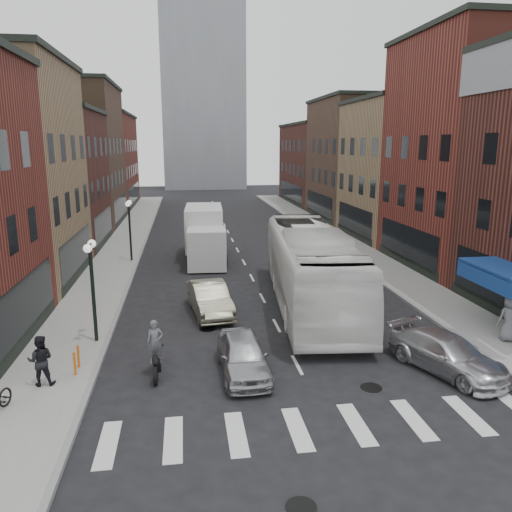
{
  "coord_description": "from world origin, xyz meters",
  "views": [
    {
      "loc": [
        -3.81,
        -15.13,
        7.72
      ],
      "look_at": [
        -0.56,
        7.4,
        2.59
      ],
      "focal_mm": 35.0,
      "sensor_mm": 36.0,
      "label": 1
    }
  ],
  "objects_px": {
    "transit_bus": "(311,267)",
    "motorcycle_rider": "(156,350)",
    "sedan_left_near": "(243,355)",
    "curb_car": "(447,354)",
    "streetlamp_far": "(129,219)",
    "bike_rack": "(77,360)",
    "ped_left_solo": "(41,360)",
    "streetlamp_near": "(92,273)",
    "sedan_left_far": "(210,299)",
    "box_truck": "(205,235)",
    "ped_right_c": "(510,318)"
  },
  "relations": [
    {
      "from": "transit_bus",
      "to": "ped_left_solo",
      "type": "xyz_separation_m",
      "value": [
        -10.63,
        -7.14,
        -0.91
      ]
    },
    {
      "from": "box_truck",
      "to": "ped_right_c",
      "type": "distance_m",
      "value": 19.84
    },
    {
      "from": "streetlamp_far",
      "to": "sedan_left_near",
      "type": "relative_size",
      "value": 1.05
    },
    {
      "from": "sedan_left_near",
      "to": "curb_car",
      "type": "distance_m",
      "value": 7.04
    },
    {
      "from": "curb_car",
      "to": "streetlamp_far",
      "type": "bearing_deg",
      "value": 103.08
    },
    {
      "from": "bike_rack",
      "to": "ped_left_solo",
      "type": "height_order",
      "value": "ped_left_solo"
    },
    {
      "from": "streetlamp_far",
      "to": "sedan_left_near",
      "type": "height_order",
      "value": "streetlamp_far"
    },
    {
      "from": "bike_rack",
      "to": "box_truck",
      "type": "relative_size",
      "value": 0.1
    },
    {
      "from": "ped_right_c",
      "to": "curb_car",
      "type": "bearing_deg",
      "value": 32.83
    },
    {
      "from": "bike_rack",
      "to": "curb_car",
      "type": "xyz_separation_m",
      "value": [
        12.6,
        -1.52,
        0.09
      ]
    },
    {
      "from": "streetlamp_far",
      "to": "transit_bus",
      "type": "distance_m",
      "value": 14.15
    },
    {
      "from": "motorcycle_rider",
      "to": "ped_left_solo",
      "type": "relative_size",
      "value": 1.2
    },
    {
      "from": "motorcycle_rider",
      "to": "curb_car",
      "type": "bearing_deg",
      "value": -13.88
    },
    {
      "from": "bike_rack",
      "to": "curb_car",
      "type": "bearing_deg",
      "value": -6.87
    },
    {
      "from": "streetlamp_near",
      "to": "sedan_left_near",
      "type": "height_order",
      "value": "streetlamp_near"
    },
    {
      "from": "streetlamp_near",
      "to": "motorcycle_rider",
      "type": "xyz_separation_m",
      "value": [
        2.48,
        -3.15,
        -1.98
      ]
    },
    {
      "from": "motorcycle_rider",
      "to": "streetlamp_near",
      "type": "bearing_deg",
      "value": 120.48
    },
    {
      "from": "streetlamp_near",
      "to": "box_truck",
      "type": "relative_size",
      "value": 0.5
    },
    {
      "from": "bike_rack",
      "to": "box_truck",
      "type": "bearing_deg",
      "value": 73.15
    },
    {
      "from": "sedan_left_far",
      "to": "curb_car",
      "type": "distance_m",
      "value": 10.61
    },
    {
      "from": "transit_bus",
      "to": "motorcycle_rider",
      "type": "bearing_deg",
      "value": -130.65
    },
    {
      "from": "box_truck",
      "to": "transit_bus",
      "type": "distance_m",
      "value": 11.5
    },
    {
      "from": "streetlamp_near",
      "to": "motorcycle_rider",
      "type": "relative_size",
      "value": 2.06
    },
    {
      "from": "curb_car",
      "to": "ped_right_c",
      "type": "distance_m",
      "value": 4.12
    },
    {
      "from": "streetlamp_near",
      "to": "streetlamp_far",
      "type": "height_order",
      "value": "same"
    },
    {
      "from": "sedan_left_near",
      "to": "curb_car",
      "type": "xyz_separation_m",
      "value": [
        6.99,
        -0.84,
        -0.02
      ]
    },
    {
      "from": "ped_left_solo",
      "to": "ped_right_c",
      "type": "xyz_separation_m",
      "value": [
        17.13,
        1.25,
        0.09
      ]
    },
    {
      "from": "streetlamp_near",
      "to": "ped_right_c",
      "type": "height_order",
      "value": "streetlamp_near"
    },
    {
      "from": "transit_bus",
      "to": "sedan_left_near",
      "type": "relative_size",
      "value": 3.47
    },
    {
      "from": "sedan_left_far",
      "to": "curb_car",
      "type": "bearing_deg",
      "value": -50.42
    },
    {
      "from": "streetlamp_near",
      "to": "ped_right_c",
      "type": "bearing_deg",
      "value": -8.17
    },
    {
      "from": "streetlamp_far",
      "to": "bike_rack",
      "type": "relative_size",
      "value": 5.14
    },
    {
      "from": "motorcycle_rider",
      "to": "ped_left_solo",
      "type": "distance_m",
      "value": 3.6
    },
    {
      "from": "motorcycle_rider",
      "to": "bike_rack",
      "type": "bearing_deg",
      "value": 162.81
    },
    {
      "from": "sedan_left_near",
      "to": "curb_car",
      "type": "bearing_deg",
      "value": -8.37
    },
    {
      "from": "bike_rack",
      "to": "sedan_left_near",
      "type": "distance_m",
      "value": 5.66
    },
    {
      "from": "motorcycle_rider",
      "to": "sedan_left_far",
      "type": "relative_size",
      "value": 0.45
    },
    {
      "from": "transit_bus",
      "to": "ped_left_solo",
      "type": "distance_m",
      "value": 12.84
    },
    {
      "from": "streetlamp_far",
      "to": "motorcycle_rider",
      "type": "height_order",
      "value": "streetlamp_far"
    },
    {
      "from": "sedan_left_far",
      "to": "ped_left_solo",
      "type": "xyz_separation_m",
      "value": [
        -5.72,
        -6.54,
        0.25
      ]
    },
    {
      "from": "sedan_left_far",
      "to": "box_truck",
      "type": "bearing_deg",
      "value": 80.92
    },
    {
      "from": "sedan_left_far",
      "to": "curb_car",
      "type": "relative_size",
      "value": 0.99
    },
    {
      "from": "streetlamp_far",
      "to": "sedan_left_far",
      "type": "xyz_separation_m",
      "value": [
        4.61,
        -11.01,
        -2.19
      ]
    },
    {
      "from": "streetlamp_near",
      "to": "sedan_left_far",
      "type": "relative_size",
      "value": 0.93
    },
    {
      "from": "bike_rack",
      "to": "ped_left_solo",
      "type": "distance_m",
      "value": 1.32
    },
    {
      "from": "streetlamp_far",
      "to": "bike_rack",
      "type": "xyz_separation_m",
      "value": [
        -0.2,
        -16.7,
        -2.36
      ]
    },
    {
      "from": "ped_left_solo",
      "to": "bike_rack",
      "type": "bearing_deg",
      "value": -139.47
    },
    {
      "from": "motorcycle_rider",
      "to": "curb_car",
      "type": "xyz_separation_m",
      "value": [
        9.93,
        -1.07,
        -0.29
      ]
    },
    {
      "from": "bike_rack",
      "to": "transit_bus",
      "type": "xyz_separation_m",
      "value": [
        9.73,
        6.29,
        1.35
      ]
    },
    {
      "from": "box_truck",
      "to": "ped_left_solo",
      "type": "distance_m",
      "value": 18.67
    }
  ]
}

